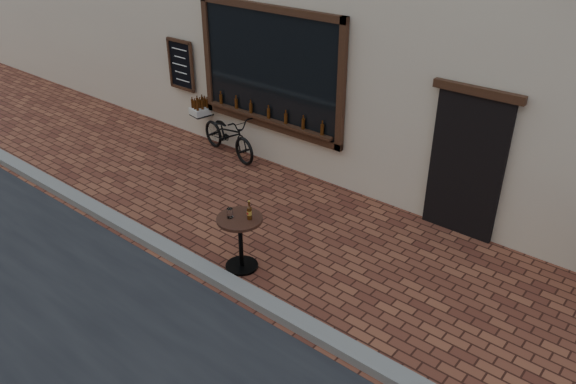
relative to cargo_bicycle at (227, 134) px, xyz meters
The scene contains 4 objects.
ground 4.29m from the cargo_bicycle, 48.66° to the right, with size 90.00×90.00×0.00m, color #53251A.
kerb 4.14m from the cargo_bicycle, 46.82° to the right, with size 90.00×0.25×0.12m, color slate.
cargo_bicycle is the anchor object (origin of this frame).
bistro_table 3.80m from the cargo_bicycle, 42.41° to the right, with size 0.63×0.63×1.08m.
Camera 1 is at (4.57, -3.92, 4.74)m, focal length 35.00 mm.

